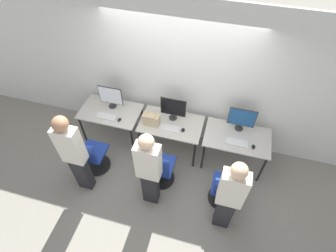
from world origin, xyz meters
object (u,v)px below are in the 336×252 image
object	(u,v)px
mouse_left	(119,120)
person_center	(149,169)
monitor_left	(111,96)
mouse_right	(253,147)
mouse_center	(183,130)
monitor_right	(242,119)
keyboard_center	(169,128)
person_right	(230,196)
office_chair_center	(160,169)
keyboard_right	(237,143)
handbag	(151,119)
monitor_center	(173,108)
keyboard_left	(106,116)
office_chair_right	(225,190)
office_chair_left	(93,156)
person_left	(73,153)

from	to	relation	value
mouse_left	person_center	size ratio (longest dim) A/B	0.05
monitor_left	mouse_right	size ratio (longest dim) A/B	5.17
mouse_center	monitor_right	bearing A→B (deg)	18.42
keyboard_center	mouse_right	bearing A→B (deg)	-1.20
person_right	mouse_right	bearing A→B (deg)	74.70
office_chair_center	monitor_right	size ratio (longest dim) A/B	1.96
keyboard_right	office_chair_center	bearing A→B (deg)	-151.82
mouse_center	handbag	xyz separation A→B (m)	(-0.59, 0.01, 0.10)
monitor_center	mouse_center	size ratio (longest dim) A/B	5.17
keyboard_left	keyboard_center	bearing A→B (deg)	1.69
keyboard_right	person_right	distance (m)	1.11
mouse_left	keyboard_right	size ratio (longest dim) A/B	0.24
monitor_right	keyboard_left	bearing A→B (deg)	-171.33
office_chair_right	mouse_left	bearing A→B (deg)	161.54
keyboard_left	office_chair_left	xyz separation A→B (m)	(-0.04, -0.67, -0.37)
monitor_right	person_right	world-z (taller)	person_right
monitor_left	keyboard_center	bearing A→B (deg)	-12.01
monitor_right	person_right	xyz separation A→B (m)	(-0.02, -1.44, -0.08)
mouse_right	keyboard_left	bearing A→B (deg)	-179.90
keyboard_left	handbag	distance (m)	0.86
keyboard_left	person_right	world-z (taller)	person_right
keyboard_left	person_left	world-z (taller)	person_left
keyboard_right	person_right	xyz separation A→B (m)	(-0.02, -1.10, 0.16)
keyboard_center	monitor_left	bearing A→B (deg)	167.99
keyboard_center	keyboard_right	xyz separation A→B (m)	(1.19, -0.01, 0.00)
keyboard_left	mouse_right	size ratio (longest dim) A/B	4.10
office_chair_left	office_chair_center	xyz separation A→B (m)	(1.24, 0.06, 0.00)
person_left	keyboard_center	world-z (taller)	person_left
person_left	keyboard_right	world-z (taller)	person_left
handbag	person_left	bearing A→B (deg)	-129.30
office_chair_left	monitor_center	world-z (taller)	monitor_center
office_chair_right	person_right	xyz separation A→B (m)	(0.03, -0.37, 0.53)
monitor_left	person_left	world-z (taller)	person_left
person_right	keyboard_right	bearing A→B (deg)	88.80
keyboard_right	mouse_right	bearing A→B (deg)	-4.03
keyboard_left	person_right	size ratio (longest dim) A/B	0.22
person_left	mouse_right	distance (m)	2.89
handbag	monitor_left	bearing A→B (deg)	164.85
keyboard_left	office_chair_left	size ratio (longest dim) A/B	0.40
keyboard_center	keyboard_left	bearing A→B (deg)	-178.31
person_right	person_center	bearing A→B (deg)	175.26
keyboard_left	handbag	world-z (taller)	handbag
person_center	keyboard_right	size ratio (longest dim) A/B	4.58
monitor_right	mouse_right	xyz separation A→B (m)	(0.27, -0.36, -0.24)
mouse_right	person_right	size ratio (longest dim) A/B	0.05
mouse_right	person_center	bearing A→B (deg)	-146.92
office_chair_right	mouse_right	bearing A→B (deg)	65.37
mouse_center	person_center	world-z (taller)	person_center
mouse_right	office_chair_right	xyz separation A→B (m)	(-0.33, -0.71, -0.38)
mouse_left	keyboard_center	size ratio (longest dim) A/B	0.24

